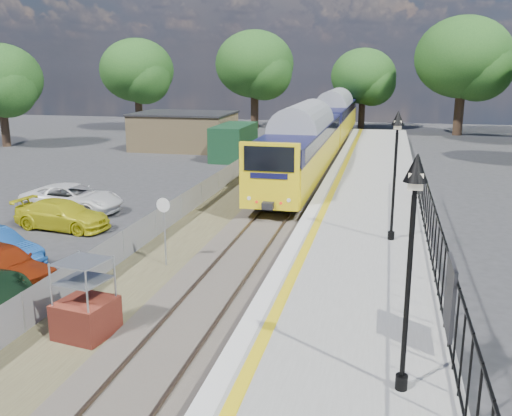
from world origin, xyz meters
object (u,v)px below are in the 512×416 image
(brick_plinth, at_px, (85,300))
(car_yellow, at_px, (62,215))
(speed_sign, at_px, (164,221))
(victorian_lamp_north, at_px, (396,146))
(car_red, at_px, (1,265))
(victorian_lamp_south, at_px, (413,220))
(train, at_px, (322,127))
(car_white, at_px, (73,198))

(brick_plinth, distance_m, car_yellow, 11.10)
(speed_sign, bearing_deg, victorian_lamp_north, 20.84)
(car_red, distance_m, car_yellow, 6.68)
(victorian_lamp_south, relative_size, train, 0.11)
(victorian_lamp_south, height_order, train, victorian_lamp_south)
(speed_sign, distance_m, car_red, 5.47)
(speed_sign, bearing_deg, train, 89.73)
(victorian_lamp_north, height_order, speed_sign, victorian_lamp_north)
(victorian_lamp_north, distance_m, speed_sign, 8.51)
(brick_plinth, relative_size, car_white, 0.44)
(victorian_lamp_north, height_order, car_yellow, victorian_lamp_north)
(victorian_lamp_north, relative_size, car_red, 1.11)
(victorian_lamp_south, height_order, victorian_lamp_north, same)
(victorian_lamp_south, relative_size, car_white, 0.93)
(victorian_lamp_north, bearing_deg, car_white, 164.61)
(train, bearing_deg, car_yellow, -110.89)
(victorian_lamp_north, relative_size, car_yellow, 1.05)
(train, bearing_deg, car_red, -103.49)
(train, relative_size, brick_plinth, 18.87)
(car_yellow, bearing_deg, brick_plinth, -138.64)
(speed_sign, bearing_deg, victorian_lamp_south, -39.18)
(speed_sign, height_order, car_yellow, speed_sign)
(speed_sign, bearing_deg, car_red, -142.75)
(victorian_lamp_south, height_order, car_red, victorian_lamp_south)
(victorian_lamp_south, height_order, car_white, victorian_lamp_south)
(car_yellow, bearing_deg, car_white, 29.05)
(car_red, bearing_deg, brick_plinth, -104.15)
(car_white, bearing_deg, train, -23.27)
(train, relative_size, car_yellow, 9.34)
(car_red, relative_size, car_white, 0.84)
(brick_plinth, xyz_separation_m, car_red, (-4.55, 2.70, -0.33))
(car_yellow, bearing_deg, speed_sign, -112.86)
(car_yellow, relative_size, car_white, 0.88)
(speed_sign, height_order, car_white, speed_sign)
(victorian_lamp_north, bearing_deg, brick_plinth, -135.14)
(victorian_lamp_north, bearing_deg, train, 102.29)
(speed_sign, bearing_deg, car_white, 144.27)
(victorian_lamp_south, distance_m, car_white, 21.22)
(victorian_lamp_north, distance_m, car_yellow, 14.59)
(victorian_lamp_south, bearing_deg, train, 99.10)
(speed_sign, relative_size, car_red, 0.61)
(victorian_lamp_south, height_order, brick_plinth, victorian_lamp_south)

